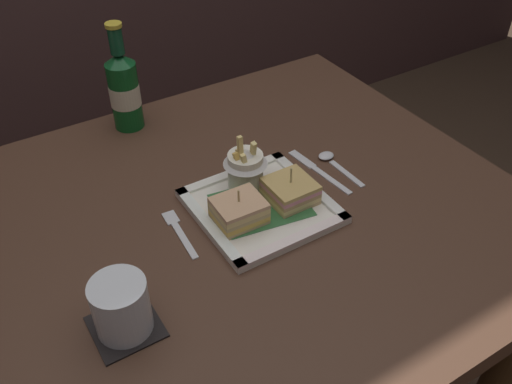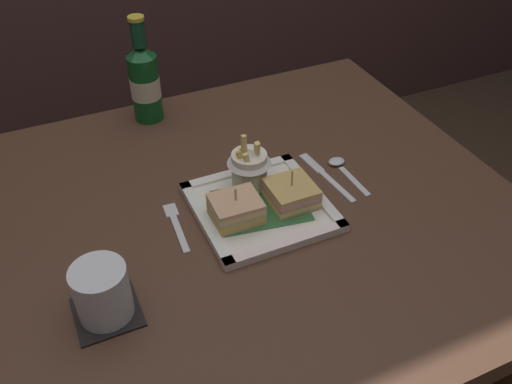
# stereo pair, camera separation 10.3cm
# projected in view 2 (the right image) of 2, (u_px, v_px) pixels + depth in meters

# --- Properties ---
(dining_table) EXTENTS (1.01, 0.93, 0.75)m
(dining_table) POSITION_uv_depth(u_px,v_px,m) (252.00, 258.00, 1.15)
(dining_table) COLOR #492F21
(dining_table) RESTS_ON ground_plane
(square_plate) EXTENTS (0.24, 0.24, 0.02)m
(square_plate) POSITION_uv_depth(u_px,v_px,m) (261.00, 207.00, 1.05)
(square_plate) COLOR white
(square_plate) RESTS_ON dining_table
(sandwich_half_left) EXTENTS (0.09, 0.08, 0.07)m
(sandwich_half_left) POSITION_uv_depth(u_px,v_px,m) (236.00, 209.00, 1.01)
(sandwich_half_left) COLOR tan
(sandwich_half_left) RESTS_ON square_plate
(sandwich_half_right) EXTENTS (0.08, 0.09, 0.07)m
(sandwich_half_right) POSITION_uv_depth(u_px,v_px,m) (291.00, 194.00, 1.05)
(sandwich_half_right) COLOR tan
(sandwich_half_right) RESTS_ON square_plate
(fries_cup) EXTENTS (0.09, 0.09, 0.12)m
(fries_cup) POSITION_uv_depth(u_px,v_px,m) (249.00, 164.00, 1.07)
(fries_cup) COLOR white
(fries_cup) RESTS_ON square_plate
(beer_bottle) EXTENTS (0.07, 0.07, 0.24)m
(beer_bottle) POSITION_uv_depth(u_px,v_px,m) (145.00, 81.00, 1.25)
(beer_bottle) COLOR #0F4E1E
(beer_bottle) RESTS_ON dining_table
(drink_coaster) EXTENTS (0.10, 0.10, 0.00)m
(drink_coaster) POSITION_uv_depth(u_px,v_px,m) (107.00, 312.00, 0.87)
(drink_coaster) COLOR black
(drink_coaster) RESTS_ON dining_table
(water_glass) EXTENTS (0.09, 0.09, 0.09)m
(water_glass) POSITION_uv_depth(u_px,v_px,m) (103.00, 294.00, 0.84)
(water_glass) COLOR silver
(water_glass) RESTS_ON dining_table
(fork) EXTENTS (0.03, 0.14, 0.00)m
(fork) POSITION_uv_depth(u_px,v_px,m) (176.00, 224.00, 1.02)
(fork) COLOR silver
(fork) RESTS_ON dining_table
(knife) EXTENTS (0.03, 0.18, 0.00)m
(knife) POSITION_uv_depth(u_px,v_px,m) (324.00, 175.00, 1.14)
(knife) COLOR silver
(knife) RESTS_ON dining_table
(spoon) EXTENTS (0.04, 0.13, 0.01)m
(spoon) POSITION_uv_depth(u_px,v_px,m) (341.00, 167.00, 1.15)
(spoon) COLOR silver
(spoon) RESTS_ON dining_table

